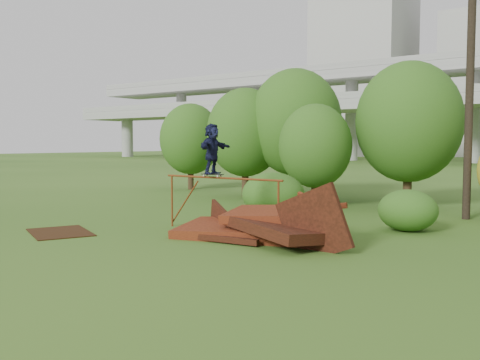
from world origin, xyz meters
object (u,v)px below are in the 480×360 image
Objects in this scene: skater at (212,149)px; flat_plate at (60,232)px; scrap_pile at (262,227)px; utility_pole at (470,78)px.

skater reaches higher than flat_plate.
scrap_pile is 3.77× the size of skater.
skater is 5.33m from flat_plate.
utility_pole reaches higher than flat_plate.
skater is at bearing -127.26° from utility_pole.
scrap_pile is at bearing -115.14° from utility_pole.
scrap_pile reaches higher than flat_plate.
flat_plate is (-3.53, -3.08, -2.56)m from skater.
scrap_pile is at bearing -102.16° from skater.
utility_pole is (3.63, 7.75, 4.68)m from scrap_pile.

